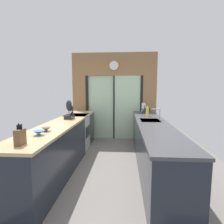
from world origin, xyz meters
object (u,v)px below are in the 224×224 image
(mixing_bowl_near, at_px, (39,133))
(paper_towel_roll, at_px, (144,108))
(mixing_bowl_far, at_px, (46,129))
(oven_range, at_px, (77,132))
(knife_block, at_px, (20,137))
(stand_mixer, at_px, (69,112))
(soap_bottle, at_px, (147,111))
(kettle, at_px, (145,110))

(mixing_bowl_near, relative_size, paper_towel_roll, 0.57)
(mixing_bowl_far, bearing_deg, mixing_bowl_near, -90.00)
(oven_range, distance_m, mixing_bowl_far, 1.93)
(oven_range, height_order, knife_block, knife_block)
(stand_mixer, bearing_deg, oven_range, 91.63)
(paper_towel_roll, bearing_deg, soap_bottle, -90.00)
(mixing_bowl_near, distance_m, stand_mixer, 1.47)
(mixing_bowl_near, height_order, soap_bottle, soap_bottle)
(mixing_bowl_near, height_order, mixing_bowl_far, mixing_bowl_near)
(mixing_bowl_near, height_order, kettle, kettle)
(knife_block, height_order, kettle, knife_block)
(mixing_bowl_far, distance_m, kettle, 2.90)
(mixing_bowl_far, bearing_deg, knife_block, -90.00)
(oven_range, height_order, kettle, kettle)
(kettle, relative_size, soap_bottle, 0.95)
(mixing_bowl_near, distance_m, soap_bottle, 2.64)
(mixing_bowl_far, relative_size, knife_block, 0.57)
(oven_range, bearing_deg, mixing_bowl_near, -89.50)
(mixing_bowl_near, xyz_separation_m, knife_block, (0.00, -0.46, 0.06))
(mixing_bowl_far, xyz_separation_m, paper_towel_roll, (1.78, 2.59, 0.09))
(mixing_bowl_far, bearing_deg, paper_towel_roll, 55.52)
(mixing_bowl_near, height_order, stand_mixer, stand_mixer)
(oven_range, bearing_deg, knife_block, -89.59)
(paper_towel_roll, bearing_deg, knife_block, -118.34)
(oven_range, distance_m, soap_bottle, 1.90)
(kettle, height_order, paper_towel_roll, paper_towel_roll)
(soap_bottle, xyz_separation_m, paper_towel_roll, (0.00, 0.90, 0.00))
(kettle, distance_m, soap_bottle, 0.59)
(mixing_bowl_far, xyz_separation_m, knife_block, (0.00, -0.71, 0.07))
(mixing_bowl_near, xyz_separation_m, soap_bottle, (1.78, 1.94, 0.09))
(knife_block, xyz_separation_m, stand_mixer, (-0.00, 1.92, 0.06))
(knife_block, bearing_deg, kettle, 59.27)
(stand_mixer, height_order, kettle, stand_mixer)
(mixing_bowl_near, height_order, knife_block, knife_block)
(stand_mixer, xyz_separation_m, kettle, (1.78, 1.07, -0.07))
(knife_block, bearing_deg, oven_range, 90.41)
(stand_mixer, relative_size, kettle, 1.54)
(mixing_bowl_far, relative_size, kettle, 0.54)
(oven_range, height_order, soap_bottle, soap_bottle)
(mixing_bowl_far, xyz_separation_m, soap_bottle, (1.78, 1.70, 0.09))
(stand_mixer, bearing_deg, knife_block, -90.00)
(mixing_bowl_near, bearing_deg, mixing_bowl_far, 90.00)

